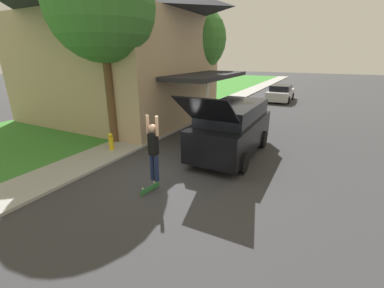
# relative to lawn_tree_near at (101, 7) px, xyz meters

# --- Properties ---
(ground_plane) EXTENTS (120.00, 120.00, 0.00)m
(ground_plane) POSITION_rel_lawn_tree_near_xyz_m (4.29, -1.82, -5.73)
(ground_plane) COLOR #333335
(lawn) EXTENTS (10.00, 80.00, 0.08)m
(lawn) POSITION_rel_lawn_tree_near_xyz_m (-3.71, 4.18, -5.69)
(lawn) COLOR #387F2D
(lawn) RESTS_ON ground_plane
(sidewalk) EXTENTS (1.80, 80.00, 0.10)m
(sidewalk) POSITION_rel_lawn_tree_near_xyz_m (0.69, 4.18, -5.68)
(sidewalk) COLOR #9E9E99
(sidewalk) RESTS_ON ground_plane
(house) EXTENTS (12.62, 9.42, 8.61)m
(house) POSITION_rel_lawn_tree_near_xyz_m (-3.37, 4.39, -1.19)
(house) COLOR tan
(house) RESTS_ON lawn
(lawn_tree_near) EXTENTS (4.35, 4.35, 7.84)m
(lawn_tree_near) POSITION_rel_lawn_tree_near_xyz_m (0.00, 0.00, 0.00)
(lawn_tree_near) COLOR brown
(lawn_tree_near) RESTS_ON lawn
(lawn_tree_far) EXTENTS (4.49, 4.49, 7.09)m
(lawn_tree_far) POSITION_rel_lawn_tree_near_xyz_m (-0.00, 7.93, -0.82)
(lawn_tree_far) COLOR brown
(lawn_tree_far) RESTS_ON lawn
(suv_parked) EXTENTS (2.17, 5.57, 2.79)m
(suv_parked) POSITION_rel_lawn_tree_near_xyz_m (5.30, 1.18, -4.60)
(suv_parked) COLOR black
(suv_parked) RESTS_ON ground_plane
(car_down_street) EXTENTS (1.98, 4.36, 1.41)m
(car_down_street) POSITION_rel_lawn_tree_near_xyz_m (4.80, 15.81, -5.04)
(car_down_street) COLOR #B7B7BC
(car_down_street) RESTS_ON ground_plane
(skateboarder) EXTENTS (0.41, 0.23, 2.02)m
(skateboarder) POSITION_rel_lawn_tree_near_xyz_m (4.23, -2.72, -4.38)
(skateboarder) COLOR #192347
(skateboarder) RESTS_ON ground_plane
(skateboard) EXTENTS (0.19, 0.79, 0.26)m
(skateboard) POSITION_rel_lawn_tree_near_xyz_m (4.17, -2.93, -5.65)
(skateboard) COLOR #337F3D
(skateboard) RESTS_ON ground_plane
(fire_hydrant) EXTENTS (0.20, 0.20, 0.74)m
(fire_hydrant) POSITION_rel_lawn_tree_near_xyz_m (0.71, -0.93, -5.27)
(fire_hydrant) COLOR gold
(fire_hydrant) RESTS_ON sidewalk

